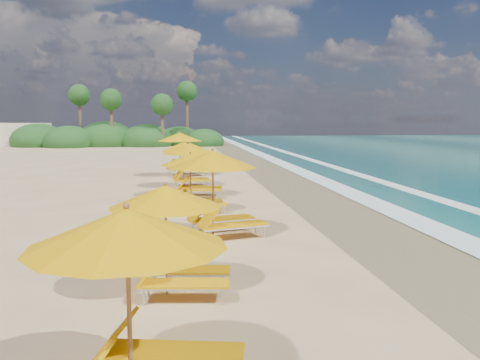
# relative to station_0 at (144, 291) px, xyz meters

# --- Properties ---
(ground) EXTENTS (160.00, 160.00, 0.00)m
(ground) POSITION_rel_station_0_xyz_m (2.50, 11.30, -1.32)
(ground) COLOR #D4B47C
(ground) RESTS_ON ground
(wet_sand) EXTENTS (4.00, 160.00, 0.01)m
(wet_sand) POSITION_rel_station_0_xyz_m (6.50, 11.30, -1.31)
(wet_sand) COLOR olive
(wet_sand) RESTS_ON ground
(surf_foam) EXTENTS (4.00, 160.00, 0.01)m
(surf_foam) POSITION_rel_station_0_xyz_m (9.20, 11.30, -1.29)
(surf_foam) COLOR white
(surf_foam) RESTS_ON ground
(station_0) EXTENTS (2.83, 2.70, 2.35)m
(station_0) POSITION_rel_station_0_xyz_m (0.00, 0.00, 0.00)
(station_0) COLOR olive
(station_0) RESTS_ON ground
(station_1) EXTENTS (2.47, 2.33, 2.14)m
(station_1) POSITION_rel_station_0_xyz_m (0.32, 3.57, -0.12)
(station_1) COLOR olive
(station_1) RESTS_ON ground
(station_2) EXTENTS (3.13, 3.04, 2.50)m
(station_2) POSITION_rel_station_0_xyz_m (1.53, 8.15, 0.08)
(station_2) COLOR olive
(station_2) RESTS_ON ground
(station_3) EXTENTS (2.51, 2.37, 2.16)m
(station_3) POSITION_rel_station_0_xyz_m (0.98, 11.83, -0.11)
(station_3) COLOR olive
(station_3) RESTS_ON ground
(station_4) EXTENTS (2.77, 2.62, 2.36)m
(station_4) POSITION_rel_station_0_xyz_m (1.06, 15.34, 0.00)
(station_4) COLOR olive
(station_4) RESTS_ON ground
(station_5) EXTENTS (2.55, 2.39, 2.25)m
(station_5) POSITION_rel_station_0_xyz_m (0.81, 18.65, -0.06)
(station_5) COLOR olive
(station_5) RESTS_ON ground
(station_6) EXTENTS (3.35, 3.30, 2.60)m
(station_6) POSITION_rel_station_0_xyz_m (0.66, 23.45, 0.14)
(station_6) COLOR olive
(station_6) RESTS_ON ground
(treeline) EXTENTS (25.80, 8.80, 9.74)m
(treeline) POSITION_rel_station_0_xyz_m (-7.44, 56.81, -0.32)
(treeline) COLOR #163D14
(treeline) RESTS_ON ground
(beach_building) EXTENTS (7.00, 5.00, 2.80)m
(beach_building) POSITION_rel_station_0_xyz_m (-19.50, 59.30, 0.08)
(beach_building) COLOR beige
(beach_building) RESTS_ON ground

